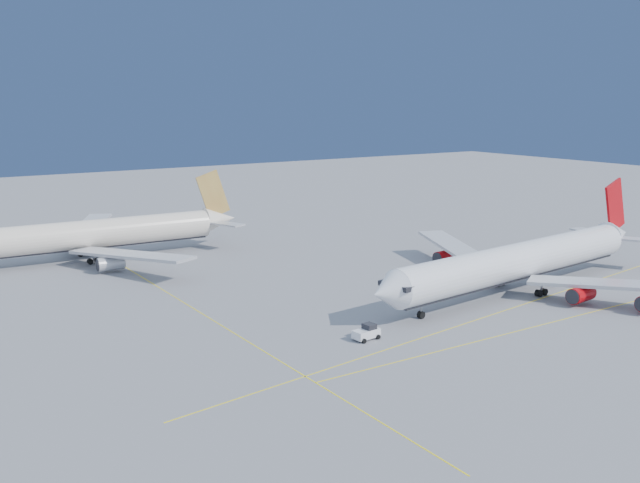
% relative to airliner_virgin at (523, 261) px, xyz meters
% --- Properties ---
extents(ground, '(500.00, 500.00, 0.00)m').
position_rel_airliner_virgin_xyz_m(ground, '(-13.92, -1.42, -5.43)').
color(ground, slate).
rests_on(ground, ground).
extents(taxiway_lines, '(118.86, 140.00, 0.02)m').
position_rel_airliner_virgin_xyz_m(taxiway_lines, '(-28.64, 4.92, -5.42)').
color(taxiway_lines, yellow).
rests_on(taxiway_lines, ground).
extents(airliner_virgin, '(73.03, 65.23, 18.01)m').
position_rel_airliner_virgin_xyz_m(airliner_virgin, '(0.00, 0.00, 0.00)').
color(airliner_virgin, white).
rests_on(airliner_virgin, ground).
extents(airliner_etihad, '(67.88, 62.78, 17.74)m').
position_rel_airliner_virgin_xyz_m(airliner_etihad, '(-57.87, 66.97, -0.03)').
color(airliner_etihad, beige).
rests_on(airliner_etihad, ground).
extents(pushback_tug, '(4.14, 2.78, 2.22)m').
position_rel_airliner_virgin_xyz_m(pushback_tug, '(-39.19, -6.09, -4.40)').
color(pushback_tug, white).
rests_on(pushback_tug, ground).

